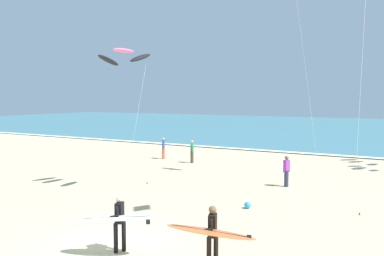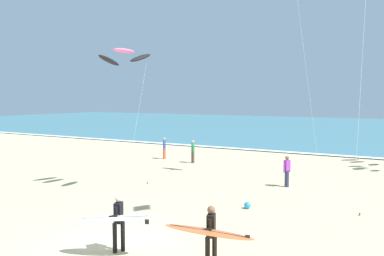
{
  "view_description": "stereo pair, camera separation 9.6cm",
  "coord_description": "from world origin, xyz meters",
  "px_view_note": "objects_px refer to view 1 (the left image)",
  "views": [
    {
      "loc": [
        7.89,
        -9.08,
        4.55
      ],
      "look_at": [
        -0.33,
        5.51,
        3.25
      ],
      "focal_mm": 36.92,
      "sensor_mm": 36.0,
      "label": 1
    },
    {
      "loc": [
        7.98,
        -9.04,
        4.55
      ],
      "look_at": [
        -0.33,
        5.51,
        3.25
      ],
      "focal_mm": 36.92,
      "sensor_mm": 36.0,
      "label": 2
    }
  ],
  "objects_px": {
    "kite_arc_rose_outer": "(124,56)",
    "bystander_blue_top": "(163,148)",
    "bystander_purple_top": "(286,171)",
    "beach_ball": "(247,205)",
    "bystander_green_top": "(192,151)",
    "surfer_trailing": "(212,232)",
    "surfer_lead": "(118,219)"
  },
  "relations": [
    {
      "from": "bystander_purple_top",
      "to": "bystander_green_top",
      "type": "relative_size",
      "value": 1.0
    },
    {
      "from": "bystander_purple_top",
      "to": "bystander_blue_top",
      "type": "height_order",
      "value": "same"
    },
    {
      "from": "surfer_lead",
      "to": "surfer_trailing",
      "type": "xyz_separation_m",
      "value": [
        2.88,
        0.3,
        -0.0
      ]
    },
    {
      "from": "surfer_trailing",
      "to": "kite_arc_rose_outer",
      "type": "relative_size",
      "value": 0.34
    },
    {
      "from": "surfer_trailing",
      "to": "bystander_blue_top",
      "type": "height_order",
      "value": "surfer_trailing"
    },
    {
      "from": "bystander_blue_top",
      "to": "beach_ball",
      "type": "xyz_separation_m",
      "value": [
        10.29,
        -9.28,
        -0.67
      ]
    },
    {
      "from": "bystander_green_top",
      "to": "surfer_trailing",
      "type": "bearing_deg",
      "value": -58.91
    },
    {
      "from": "bystander_purple_top",
      "to": "bystander_blue_top",
      "type": "bearing_deg",
      "value": 156.55
    },
    {
      "from": "bystander_purple_top",
      "to": "bystander_blue_top",
      "type": "xyz_separation_m",
      "value": [
        -10.55,
        4.58,
        0.0
      ]
    },
    {
      "from": "surfer_trailing",
      "to": "bystander_blue_top",
      "type": "bearing_deg",
      "value": 127.28
    },
    {
      "from": "surfer_lead",
      "to": "kite_arc_rose_outer",
      "type": "xyz_separation_m",
      "value": [
        -4.98,
        6.49,
        5.48
      ]
    },
    {
      "from": "kite_arc_rose_outer",
      "to": "surfer_lead",
      "type": "bearing_deg",
      "value": -52.51
    },
    {
      "from": "kite_arc_rose_outer",
      "to": "bystander_blue_top",
      "type": "height_order",
      "value": "kite_arc_rose_outer"
    },
    {
      "from": "bystander_purple_top",
      "to": "bystander_green_top",
      "type": "bearing_deg",
      "value": 152.63
    },
    {
      "from": "bystander_purple_top",
      "to": "bystander_green_top",
      "type": "xyz_separation_m",
      "value": [
        -7.81,
        4.04,
        0.0
      ]
    },
    {
      "from": "kite_arc_rose_outer",
      "to": "bystander_green_top",
      "type": "height_order",
      "value": "kite_arc_rose_outer"
    },
    {
      "from": "bystander_purple_top",
      "to": "bystander_blue_top",
      "type": "relative_size",
      "value": 1.0
    },
    {
      "from": "beach_ball",
      "to": "bystander_purple_top",
      "type": "bearing_deg",
      "value": 86.77
    },
    {
      "from": "bystander_blue_top",
      "to": "beach_ball",
      "type": "bearing_deg",
      "value": -42.06
    },
    {
      "from": "kite_arc_rose_outer",
      "to": "bystander_green_top",
      "type": "xyz_separation_m",
      "value": [
        -1.04,
        8.56,
        -5.72
      ]
    },
    {
      "from": "surfer_lead",
      "to": "surfer_trailing",
      "type": "relative_size",
      "value": 0.95
    },
    {
      "from": "surfer_trailing",
      "to": "bystander_green_top",
      "type": "relative_size",
      "value": 1.49
    },
    {
      "from": "surfer_lead",
      "to": "bystander_green_top",
      "type": "height_order",
      "value": "surfer_lead"
    },
    {
      "from": "surfer_lead",
      "to": "surfer_trailing",
      "type": "bearing_deg",
      "value": 6.04
    },
    {
      "from": "surfer_trailing",
      "to": "kite_arc_rose_outer",
      "type": "xyz_separation_m",
      "value": [
        -7.86,
        6.19,
        5.48
      ]
    },
    {
      "from": "surfer_trailing",
      "to": "bystander_purple_top",
      "type": "distance_m",
      "value": 10.76
    },
    {
      "from": "bystander_blue_top",
      "to": "bystander_green_top",
      "type": "bearing_deg",
      "value": -11.0
    },
    {
      "from": "bystander_purple_top",
      "to": "beach_ball",
      "type": "bearing_deg",
      "value": -93.23
    },
    {
      "from": "kite_arc_rose_outer",
      "to": "beach_ball",
      "type": "relative_size",
      "value": 24.69
    },
    {
      "from": "kite_arc_rose_outer",
      "to": "bystander_blue_top",
      "type": "distance_m",
      "value": 11.38
    },
    {
      "from": "surfer_trailing",
      "to": "bystander_green_top",
      "type": "height_order",
      "value": "surfer_trailing"
    },
    {
      "from": "surfer_trailing",
      "to": "bystander_green_top",
      "type": "bearing_deg",
      "value": 121.09
    }
  ]
}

